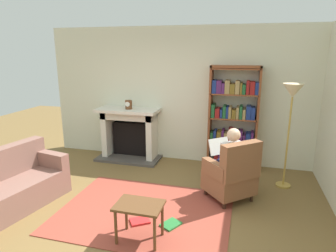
{
  "coord_description": "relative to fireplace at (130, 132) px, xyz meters",
  "views": [
    {
      "loc": [
        1.3,
        -3.22,
        2.23
      ],
      "look_at": [
        0.1,
        1.2,
        1.05
      ],
      "focal_mm": 31.32,
      "sensor_mm": 36.0,
      "label": 1
    }
  ],
  "objects": [
    {
      "name": "mantel_clock",
      "position": [
        0.03,
        -0.1,
        0.6
      ],
      "size": [
        0.14,
        0.14,
        0.18
      ],
      "color": "brown",
      "rests_on": "fireplace"
    },
    {
      "name": "armchair_reading",
      "position": [
        2.19,
        -1.32,
        -0.15
      ],
      "size": [
        0.89,
        0.89,
        0.97
      ],
      "rotation": [
        0.0,
        0.0,
        3.88
      ],
      "color": "#331E14",
      "rests_on": "ground"
    },
    {
      "name": "area_rug",
      "position": [
        1.03,
        -2.0,
        -0.57
      ],
      "size": [
        2.4,
        1.8,
        0.01
      ],
      "primitive_type": "cube",
      "color": "#984031",
      "rests_on": "ground"
    },
    {
      "name": "seated_reader",
      "position": [
        2.11,
        -1.24,
        0.05
      ],
      "size": [
        0.58,
        0.59,
        1.14
      ],
      "rotation": [
        0.0,
        0.0,
        3.88
      ],
      "color": "silver",
      "rests_on": "ground"
    },
    {
      "name": "back_wall",
      "position": [
        1.03,
        0.25,
        0.78
      ],
      "size": [
        5.6,
        0.1,
        2.7
      ],
      "primitive_type": "cube",
      "color": "silver",
      "rests_on": "ground"
    },
    {
      "name": "ground",
      "position": [
        1.03,
        -2.3,
        -0.57
      ],
      "size": [
        14.0,
        14.0,
        0.0
      ],
      "primitive_type": "plane",
      "color": "brown"
    },
    {
      "name": "floor_lamp",
      "position": [
        3.02,
        -0.6,
        0.9
      ],
      "size": [
        0.32,
        0.32,
        1.74
      ],
      "color": "#B7933F",
      "rests_on": "ground"
    },
    {
      "name": "scattered_books",
      "position": [
        1.1,
        -2.11,
        -0.55
      ],
      "size": [
        0.91,
        0.57,
        0.04
      ],
      "color": "red",
      "rests_on": "area_rug"
    },
    {
      "name": "fireplace",
      "position": [
        0.0,
        0.0,
        0.0
      ],
      "size": [
        1.31,
        0.64,
        1.08
      ],
      "color": "#4C4742",
      "rests_on": "ground"
    },
    {
      "name": "bookshelf",
      "position": [
        2.11,
        0.04,
        0.4
      ],
      "size": [
        0.92,
        0.32,
        1.97
      ],
      "color": "brown",
      "rests_on": "ground"
    },
    {
      "name": "sofa_floral",
      "position": [
        -0.92,
        -2.44,
        -0.25
      ],
      "size": [
        1.02,
        1.8,
        0.85
      ],
      "rotation": [
        0.0,
        0.0,
        1.38
      ],
      "color": "#845C50",
      "rests_on": "ground"
    },
    {
      "name": "side_table",
      "position": [
        1.19,
        -2.61,
        -0.17
      ],
      "size": [
        0.56,
        0.39,
        0.48
      ],
      "color": "brown",
      "rests_on": "ground"
    }
  ]
}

